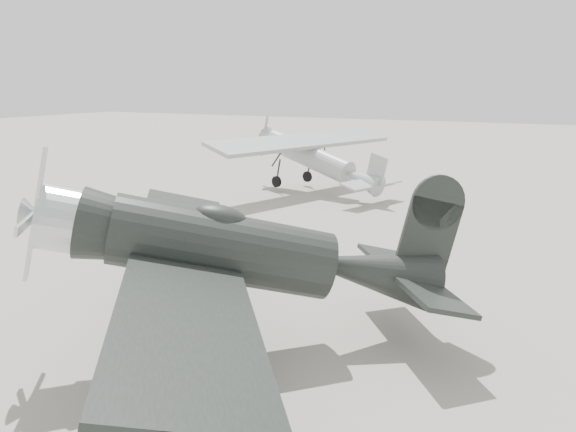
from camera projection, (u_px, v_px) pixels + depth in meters
ground at (186, 279)px, 17.66m from camera, size 160.00×160.00×0.00m
lowwing_monoplane at (243, 253)px, 12.62m from camera, size 11.10×12.07×4.35m
highwing_monoplane at (313, 153)px, 31.17m from camera, size 9.12×12.62×3.61m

